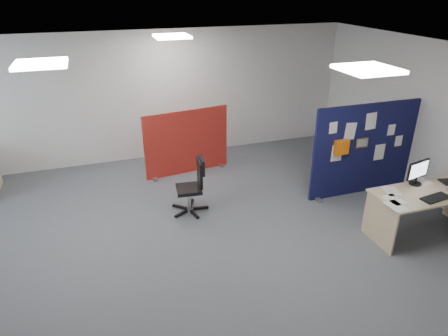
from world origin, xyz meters
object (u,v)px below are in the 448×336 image
object	(u,v)px
main_desk	(425,201)
monitor_main	(418,171)
navy_divider	(363,150)
office_chair	(194,182)
red_divider	(187,142)

from	to	relation	value
main_desk	monitor_main	distance (m)	0.45
navy_divider	monitor_main	bearing A→B (deg)	-85.56
monitor_main	office_chair	bearing A→B (deg)	142.35
office_chair	monitor_main	bearing A→B (deg)	-19.36
main_desk	monitor_main	world-z (taller)	monitor_main
main_desk	red_divider	bearing A→B (deg)	131.80
main_desk	navy_divider	bearing A→B (deg)	94.73
office_chair	main_desk	bearing A→B (deg)	-22.39
main_desk	red_divider	size ratio (longest dim) A/B	0.97
navy_divider	monitor_main	distance (m)	1.20
main_desk	red_divider	xyz separation A→B (m)	(-2.90, 3.24, 0.09)
main_desk	office_chair	bearing A→B (deg)	151.41
main_desk	office_chair	size ratio (longest dim) A/B	1.76
red_divider	office_chair	world-z (taller)	red_divider
navy_divider	red_divider	world-z (taller)	navy_divider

